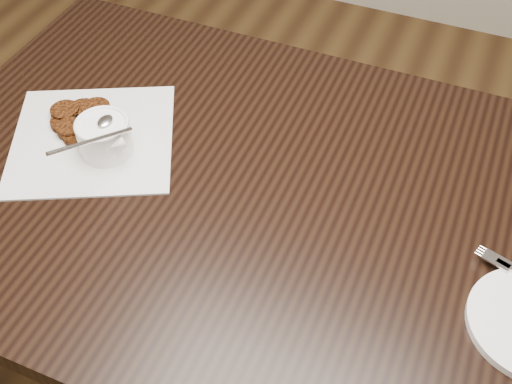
% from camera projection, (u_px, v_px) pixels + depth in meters
% --- Properties ---
extents(table, '(1.35, 0.86, 0.75)m').
position_uv_depth(table, '(269.00, 312.00, 1.38)').
color(table, black).
rests_on(table, floor).
extents(napkin, '(0.40, 0.40, 0.00)m').
position_uv_depth(napkin, '(93.00, 139.00, 1.20)').
color(napkin, silver).
rests_on(napkin, table).
extents(sauce_ramekin, '(0.14, 0.14, 0.13)m').
position_uv_depth(sauce_ramekin, '(101.00, 123.00, 1.13)').
color(sauce_ramekin, white).
rests_on(sauce_ramekin, napkin).
extents(patty_cluster, '(0.24, 0.24, 0.02)m').
position_uv_depth(patty_cluster, '(77.00, 120.00, 1.22)').
color(patty_cluster, '#622D0C').
rests_on(patty_cluster, napkin).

